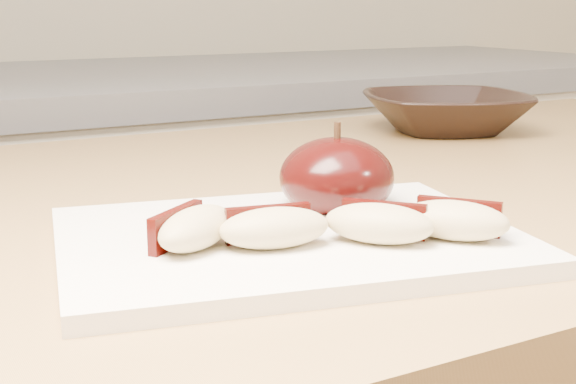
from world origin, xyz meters
TOP-DOWN VIEW (x-y plane):
  - back_cabinet at (0.00, 1.20)m, footprint 2.40×0.62m
  - cutting_board at (0.05, 0.35)m, footprint 0.31×0.26m
  - apple_half at (0.11, 0.39)m, footprint 0.10×0.10m
  - apple_wedge_a at (-0.02, 0.35)m, footprint 0.07×0.06m
  - apple_wedge_b at (0.02, 0.33)m, footprint 0.07×0.04m
  - apple_wedge_c at (0.08, 0.31)m, footprint 0.07×0.07m
  - apple_wedge_d at (0.12, 0.29)m, footprint 0.06×0.07m
  - bowl at (0.43, 0.66)m, footprint 0.24×0.24m

SIDE VIEW (x-z plane):
  - back_cabinet at x=0.00m, z-range 0.00..0.94m
  - cutting_board at x=0.05m, z-range 0.90..0.91m
  - apple_wedge_a at x=-0.02m, z-range 0.91..0.93m
  - apple_wedge_b at x=0.02m, z-range 0.91..0.93m
  - apple_wedge_c at x=0.08m, z-range 0.91..0.93m
  - apple_wedge_d at x=0.12m, z-range 0.91..0.93m
  - bowl at x=0.43m, z-range 0.90..0.95m
  - apple_half at x=0.11m, z-range 0.90..0.96m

